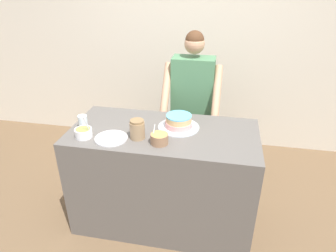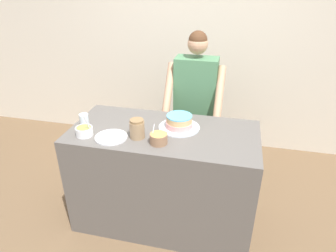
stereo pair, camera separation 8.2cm
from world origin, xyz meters
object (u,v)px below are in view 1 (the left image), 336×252
Objects in this scene: frosting_bowl_olive at (84,132)px; cake at (179,122)px; person_baker at (192,97)px; ceramic_plate at (111,138)px; drinking_glass at (83,122)px; frosting_bowl_yellow at (159,138)px; stoneware_jar at (137,129)px.

cake is at bearing 22.75° from frosting_bowl_olive.
person_baker is 6.33× the size of ceramic_plate.
frosting_bowl_yellow is at bearing -10.06° from drinking_glass.
frosting_bowl_olive is 0.42m from stoneware_jar.
ceramic_plate is at bearing 2.65° from frosting_bowl_olive.
frosting_bowl_yellow is 0.19m from stoneware_jar.
stoneware_jar is (-0.28, -0.23, 0.03)m from cake.
cake is 0.36m from stoneware_jar.
drinking_glass is at bearing 169.94° from frosting_bowl_yellow.
frosting_bowl_yellow is at bearing -110.17° from cake.
person_baker reaches higher than frosting_bowl_yellow.
stoneware_jar is at bearing -110.10° from person_baker.
ceramic_plate is at bearing -149.48° from cake.
frosting_bowl_yellow is 0.67m from drinking_glass.
cake is 1.72× the size of frosting_bowl_olive.
frosting_bowl_yellow is 0.59m from frosting_bowl_olive.
person_baker is 0.93m from stoneware_jar.
person_baker is at bearing 81.54° from frosting_bowl_yellow.
frosting_bowl_olive reaches higher than cake.
ceramic_plate is (-0.38, -0.01, -0.04)m from frosting_bowl_yellow.
drinking_glass reaches higher than ceramic_plate.
stoneware_jar is at bearing 8.87° from frosting_bowl_olive.
cake is 2.43× the size of frosting_bowl_yellow.
frosting_bowl_olive is at bearing -178.44° from frosting_bowl_yellow.
frosting_bowl_yellow is 0.38m from ceramic_plate.
person_baker is 4.70× the size of cake.
drinking_glass is at bearing -168.23° from cake.
frosting_bowl_yellow is at bearing 1.56° from frosting_bowl_olive.
drinking_glass is 0.31m from ceramic_plate.
drinking_glass is at bearing 171.81° from stoneware_jar.
ceramic_plate is at bearing -164.39° from stoneware_jar.
frosting_bowl_yellow is 0.71× the size of frosting_bowl_olive.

